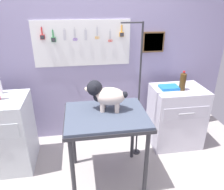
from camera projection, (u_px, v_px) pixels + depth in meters
rear_wall_panel at (87, 60)px, 2.94m from camera, size 4.00×0.11×2.30m
grooming_table at (106, 121)px, 2.25m from camera, size 0.86×0.69×0.84m
grooming_arm at (138, 99)px, 2.63m from camera, size 0.30×0.11×1.70m
dog at (105, 95)px, 2.23m from camera, size 0.44×0.28×0.33m
cabinet_right at (176, 116)px, 3.01m from camera, size 0.68×0.54×0.84m
spray_bottle_short at (0, 87)px, 2.52m from camera, size 0.05×0.05×0.20m
soda_bottle at (183, 81)px, 2.74m from camera, size 0.08×0.08×0.25m
supply_tray at (169, 87)px, 2.82m from camera, size 0.24×0.18×0.04m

